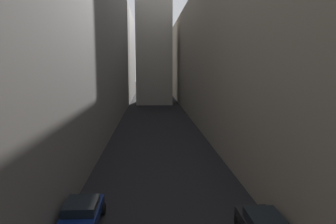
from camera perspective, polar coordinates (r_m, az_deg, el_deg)
ground_plane at (r=41.13m, az=-2.05°, el=-3.12°), size 264.00×264.00×0.00m
building_block_left at (r=44.02m, az=-19.32°, el=11.39°), size 14.43×108.00×21.72m
building_block_right at (r=44.06m, az=13.03°, el=9.93°), size 11.77×108.00×19.10m
parked_car_left_far at (r=17.14m, az=-15.68°, el=-17.64°), size 1.96×3.92×1.39m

